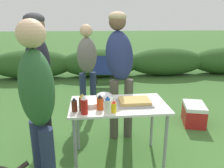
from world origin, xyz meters
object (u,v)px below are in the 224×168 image
object	(u,v)px
mixing_bowl	(104,96)
mustard_bottle	(114,107)
bbq_sauce_bottle	(74,105)
camp_chair_green_behind_table	(103,70)
mayo_bottle	(108,105)
standing_person_in_gray_fleece	(39,69)
cooler_box	(194,114)
plate_stack	(90,103)
standing_person_in_dark_puffer	(119,60)
food_tray	(134,102)
beer_bottle	(82,102)
standing_person_in_olive_jacket	(38,102)
hot_sauce_bottle	(100,103)
paper_cup_stack	(110,103)
standing_person_in_navy_coat	(87,62)
ketchup_bottle	(84,105)
folding_table	(118,110)

from	to	relation	value
mixing_bowl	mustard_bottle	xyz separation A→B (m)	(0.07, -0.39, 0.02)
bbq_sauce_bottle	camp_chair_green_behind_table	size ratio (longest dim) A/B	0.18
mayo_bottle	bbq_sauce_bottle	bearing A→B (deg)	165.45
standing_person_in_gray_fleece	cooler_box	world-z (taller)	standing_person_in_gray_fleece
plate_stack	bbq_sauce_bottle	world-z (taller)	bbq_sauce_bottle
mustard_bottle	standing_person_in_dark_puffer	xyz separation A→B (m)	(0.18, 0.90, 0.32)
food_tray	standing_person_in_gray_fleece	xyz separation A→B (m)	(-1.11, 0.38, 0.32)
beer_bottle	standing_person_in_olive_jacket	world-z (taller)	standing_person_in_olive_jacket
plate_stack	hot_sauce_bottle	size ratio (longest dim) A/B	1.47
camp_chair_green_behind_table	cooler_box	xyz separation A→B (m)	(1.36, -2.11, -0.30)
paper_cup_stack	mustard_bottle	bearing A→B (deg)	-78.39
paper_cup_stack	beer_bottle	xyz separation A→B (m)	(-0.30, -0.05, 0.03)
standing_person_in_gray_fleece	cooler_box	xyz separation A→B (m)	(2.30, 0.49, -0.91)
camp_chair_green_behind_table	mustard_bottle	bearing A→B (deg)	-84.34
standing_person_in_dark_puffer	standing_person_in_gray_fleece	xyz separation A→B (m)	(-1.03, -0.32, -0.03)
mixing_bowl	standing_person_in_navy_coat	world-z (taller)	standing_person_in_navy_coat
hot_sauce_bottle	ketchup_bottle	xyz separation A→B (m)	(-0.16, -0.10, 0.02)
plate_stack	standing_person_in_navy_coat	size ratio (longest dim) A/B	0.15
mayo_bottle	standing_person_in_dark_puffer	bearing A→B (deg)	75.34
ketchup_bottle	mixing_bowl	bearing A→B (deg)	60.06
paper_cup_stack	standing_person_in_olive_jacket	bearing A→B (deg)	-143.26
beer_bottle	standing_person_in_gray_fleece	bearing A→B (deg)	136.91
camp_chair_green_behind_table	standing_person_in_navy_coat	bearing A→B (deg)	-96.57
food_tray	bbq_sauce_bottle	distance (m)	0.68
food_tray	standing_person_in_olive_jacket	world-z (taller)	standing_person_in_olive_jacket
mixing_bowl	beer_bottle	world-z (taller)	beer_bottle
plate_stack	camp_chair_green_behind_table	size ratio (longest dim) A/B	0.29
paper_cup_stack	bbq_sauce_bottle	distance (m)	0.39
folding_table	camp_chair_green_behind_table	world-z (taller)	camp_chair_green_behind_table
cooler_box	mayo_bottle	bearing A→B (deg)	-38.91
plate_stack	bbq_sauce_bottle	bearing A→B (deg)	-135.09
bbq_sauce_bottle	hot_sauce_bottle	distance (m)	0.27
bbq_sauce_bottle	standing_person_in_olive_jacket	size ratio (longest dim) A/B	0.09
ketchup_bottle	standing_person_in_navy_coat	size ratio (longest dim) A/B	0.13
plate_stack	folding_table	bearing A→B (deg)	-0.72
cooler_box	ketchup_bottle	bearing A→B (deg)	-43.11
mayo_bottle	hot_sauce_bottle	world-z (taller)	mayo_bottle
food_tray	beer_bottle	distance (m)	0.60
standing_person_in_olive_jacket	camp_chair_green_behind_table	world-z (taller)	standing_person_in_olive_jacket
mayo_bottle	standing_person_in_gray_fleece	bearing A→B (deg)	142.64
plate_stack	standing_person_in_dark_puffer	size ratio (longest dim) A/B	0.14
paper_cup_stack	ketchup_bottle	distance (m)	0.31
paper_cup_stack	standing_person_in_dark_puffer	xyz separation A→B (m)	(0.20, 0.76, 0.32)
paper_cup_stack	standing_person_in_gray_fleece	distance (m)	0.98
folding_table	bbq_sauce_bottle	world-z (taller)	bbq_sauce_bottle
mustard_bottle	standing_person_in_olive_jacket	world-z (taller)	standing_person_in_olive_jacket
mayo_bottle	standing_person_in_gray_fleece	size ratio (longest dim) A/B	0.11
standing_person_in_dark_puffer	standing_person_in_navy_coat	world-z (taller)	standing_person_in_dark_puffer
folding_table	bbq_sauce_bottle	distance (m)	0.53
food_tray	cooler_box	xyz separation A→B (m)	(1.19, 0.87, -0.60)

